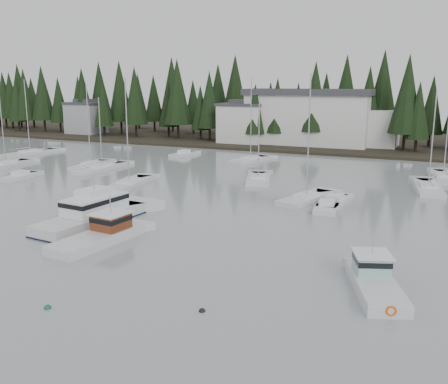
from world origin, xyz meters
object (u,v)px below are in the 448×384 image
object	(u,v)px
lobster_boat_teal	(375,283)
sailboat_8	(30,154)
runabout_4	(327,209)
sailboat_5	(258,180)
harbor_inn	(319,118)
cabin_cruiser_center	(93,216)
sailboat_6	(443,178)
runabout_1	(334,203)
house_west	(243,122)
sailboat_7	(91,166)
sailboat_2	(129,185)
sailboat_12	(102,169)
sailboat_11	(6,166)
house_far_west	(86,117)
sailboat_1	(251,161)
lobster_boat_brown	(100,236)
sailboat_4	(428,189)
runabout_0	(21,177)
runabout_3	(184,155)
sailboat_10	(306,200)

from	to	relation	value
lobster_boat_teal	sailboat_8	xyz separation A→B (m)	(-65.18, 36.64, -0.41)
sailboat_8	runabout_4	bearing A→B (deg)	-100.76
lobster_boat_teal	sailboat_5	xyz separation A→B (m)	(-18.97, 30.23, -0.42)
harbor_inn	cabin_cruiser_center	size ratio (longest dim) A/B	2.49
sailboat_6	runabout_1	distance (m)	22.80
house_west	sailboat_8	bearing A→B (deg)	-135.85
sailboat_6	runabout_4	xyz separation A→B (m)	(-10.41, -22.91, 0.08)
harbor_inn	sailboat_7	bearing A→B (deg)	-123.81
sailboat_8	sailboat_7	bearing A→B (deg)	-102.56
sailboat_2	sailboat_8	xyz separation A→B (m)	(-32.49, 15.92, -0.01)
sailboat_5	sailboat_12	size ratio (longest dim) A/B	1.03
sailboat_7	sailboat_11	size ratio (longest dim) A/B	0.96
house_far_west	sailboat_5	size ratio (longest dim) A/B	0.74
sailboat_11	runabout_4	distance (m)	51.65
sailboat_7	sailboat_2	bearing A→B (deg)	-133.06
lobster_boat_teal	sailboat_11	size ratio (longest dim) A/B	0.56
sailboat_1	sailboat_5	xyz separation A→B (m)	(6.99, -15.08, -0.02)
lobster_boat_brown	sailboat_4	size ratio (longest dim) A/B	0.72
house_west	runabout_0	world-z (taller)	house_west
house_west	lobster_boat_teal	size ratio (longest dim) A/B	1.26
house_far_west	sailboat_8	world-z (taller)	sailboat_8
sailboat_5	sailboat_12	bearing A→B (deg)	74.92
harbor_inn	sailboat_7	xyz separation A→B (m)	(-25.84, -38.59, -5.70)
lobster_boat_teal	house_west	bearing A→B (deg)	7.98
sailboat_12	runabout_4	world-z (taller)	sailboat_12
sailboat_7	runabout_1	xyz separation A→B (m)	(39.31, -8.91, 0.06)
house_west	sailboat_4	bearing A→B (deg)	-40.68
sailboat_2	runabout_3	xyz separation A→B (m)	(-6.36, 25.85, 0.06)
sailboat_2	sailboat_10	size ratio (longest dim) A/B	0.98
runabout_1	runabout_3	distance (m)	40.82
sailboat_8	runabout_3	xyz separation A→B (m)	(26.13, 9.93, 0.07)
sailboat_6	sailboat_7	bearing A→B (deg)	94.95
lobster_boat_brown	runabout_4	bearing A→B (deg)	-33.12
sailboat_8	runabout_0	xyz separation A→B (m)	(16.38, -18.03, 0.07)
sailboat_10	sailboat_4	bearing A→B (deg)	-30.97
house_west	runabout_4	size ratio (longest dim) A/B	1.76
sailboat_8	sailboat_10	world-z (taller)	sailboat_10
sailboat_5	sailboat_12	world-z (taller)	sailboat_5
sailboat_5	harbor_inn	bearing A→B (deg)	-16.51
house_far_west	sailboat_2	xyz separation A→B (m)	(44.86, -46.68, -4.33)
cabin_cruiser_center	sailboat_6	world-z (taller)	sailboat_6
sailboat_10	sailboat_11	size ratio (longest dim) A/B	1.05
sailboat_1	sailboat_7	size ratio (longest dim) A/B	1.08
cabin_cruiser_center	sailboat_6	distance (m)	46.71
house_far_west	runabout_4	distance (m)	85.63
sailboat_11	sailboat_4	bearing A→B (deg)	-88.14
house_far_west	sailboat_6	xyz separation A→B (m)	(80.72, -25.78, -4.35)
harbor_inn	lobster_boat_teal	xyz separation A→B (m)	(20.51, -68.75, -5.30)
lobster_boat_brown	runabout_1	xyz separation A→B (m)	(14.57, 20.52, -0.35)
sailboat_5	sailboat_10	xyz separation A→B (m)	(8.71, -8.26, 0.03)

